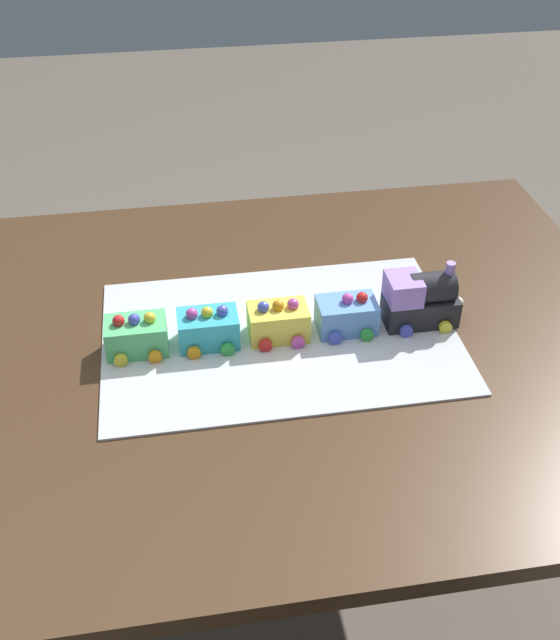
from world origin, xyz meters
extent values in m
plane|color=#6B6054|center=(0.00, 0.00, 0.00)|extent=(8.00, 8.00, 0.00)
cube|color=#4C331E|center=(0.00, 0.00, 0.72)|extent=(1.40, 1.00, 0.03)
cube|color=#4C331E|center=(-0.64, -0.44, 0.35)|extent=(0.07, 0.07, 0.71)
cube|color=silver|center=(-0.06, 0.00, 0.74)|extent=(0.60, 0.40, 0.00)
cube|color=#232328|center=(-0.31, 0.00, 0.77)|extent=(0.12, 0.06, 0.05)
cylinder|color=#232328|center=(-0.32, 0.00, 0.81)|extent=(0.07, 0.05, 0.05)
cube|color=#AD84E0|center=(-0.27, 0.00, 0.82)|extent=(0.06, 0.06, 0.04)
cylinder|color=#AD84E0|center=(-0.35, 0.00, 0.84)|extent=(0.02, 0.02, 0.03)
sphere|color=#F4EFCC|center=(-0.37, 0.00, 0.78)|extent=(0.02, 0.02, 0.02)
cylinder|color=yellow|center=(-0.34, -0.03, 0.76)|extent=(0.02, 0.01, 0.02)
cylinder|color=#D84CB2|center=(-0.27, -0.03, 0.76)|extent=(0.02, 0.01, 0.02)
cylinder|color=yellow|center=(-0.34, 0.04, 0.76)|extent=(0.02, 0.01, 0.02)
cylinder|color=#4C59D8|center=(-0.27, 0.04, 0.76)|extent=(0.02, 0.01, 0.02)
cube|color=#669EEA|center=(-0.18, 0.00, 0.77)|extent=(0.10, 0.06, 0.06)
cylinder|color=#4C59D8|center=(-0.20, -0.03, 0.76)|extent=(0.02, 0.01, 0.02)
cylinder|color=#D84CB2|center=(-0.15, -0.03, 0.76)|extent=(0.02, 0.01, 0.02)
cylinder|color=green|center=(-0.20, 0.04, 0.76)|extent=(0.02, 0.01, 0.02)
cylinder|color=#4C59D8|center=(-0.15, 0.04, 0.76)|extent=(0.02, 0.01, 0.02)
sphere|color=#D84CB2|center=(-0.18, 0.00, 0.81)|extent=(0.02, 0.02, 0.02)
sphere|color=red|center=(-0.20, 0.00, 0.81)|extent=(0.02, 0.02, 0.02)
cube|color=#F4E04C|center=(-0.06, 0.00, 0.77)|extent=(0.10, 0.06, 0.06)
cylinder|color=#D84CB2|center=(-0.08, -0.03, 0.76)|extent=(0.02, 0.01, 0.02)
cylinder|color=orange|center=(-0.03, -0.03, 0.76)|extent=(0.02, 0.01, 0.02)
cylinder|color=#D84CB2|center=(-0.08, 0.04, 0.76)|extent=(0.02, 0.01, 0.02)
cylinder|color=red|center=(-0.03, 0.04, 0.76)|extent=(0.02, 0.01, 0.02)
sphere|color=#D84CB2|center=(-0.08, 0.00, 0.81)|extent=(0.02, 0.02, 0.02)
sphere|color=orange|center=(-0.06, 0.00, 0.81)|extent=(0.02, 0.02, 0.02)
sphere|color=#4C59D8|center=(-0.03, 0.00, 0.81)|extent=(0.02, 0.02, 0.02)
cube|color=#38B7C6|center=(0.06, 0.00, 0.77)|extent=(0.10, 0.06, 0.06)
cylinder|color=#D84CB2|center=(0.03, -0.03, 0.76)|extent=(0.02, 0.01, 0.02)
cylinder|color=yellow|center=(0.09, -0.03, 0.76)|extent=(0.02, 0.01, 0.02)
cylinder|color=green|center=(0.03, 0.04, 0.76)|extent=(0.02, 0.01, 0.02)
cylinder|color=orange|center=(0.09, 0.04, 0.76)|extent=(0.02, 0.01, 0.02)
sphere|color=yellow|center=(0.06, 0.00, 0.81)|extent=(0.02, 0.02, 0.02)
sphere|color=#4C59D8|center=(0.04, 0.00, 0.81)|extent=(0.02, 0.02, 0.02)
sphere|color=#D84CB2|center=(0.09, 0.00, 0.81)|extent=(0.02, 0.02, 0.02)
cube|color=#59CC7A|center=(0.18, 0.00, 0.77)|extent=(0.10, 0.06, 0.06)
cylinder|color=#D84CB2|center=(0.15, -0.03, 0.76)|extent=(0.02, 0.01, 0.02)
cylinder|color=red|center=(0.21, -0.03, 0.76)|extent=(0.02, 0.01, 0.02)
cylinder|color=orange|center=(0.15, 0.04, 0.76)|extent=(0.02, 0.01, 0.02)
cylinder|color=yellow|center=(0.21, 0.04, 0.76)|extent=(0.02, 0.01, 0.02)
sphere|color=yellow|center=(0.15, 0.00, 0.81)|extent=(0.02, 0.02, 0.02)
sphere|color=red|center=(0.20, 0.00, 0.81)|extent=(0.02, 0.02, 0.02)
sphere|color=#4C59D8|center=(0.18, 0.00, 0.81)|extent=(0.02, 0.02, 0.02)
camera|label=1|loc=(0.10, 0.99, 1.54)|focal=42.16mm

